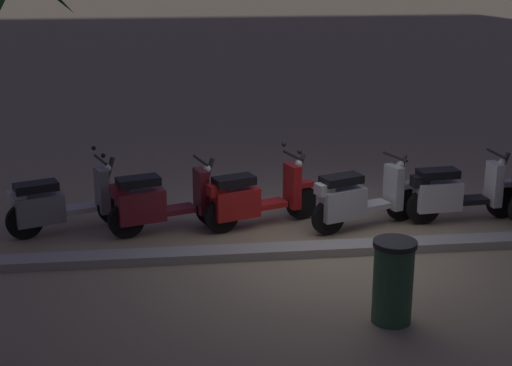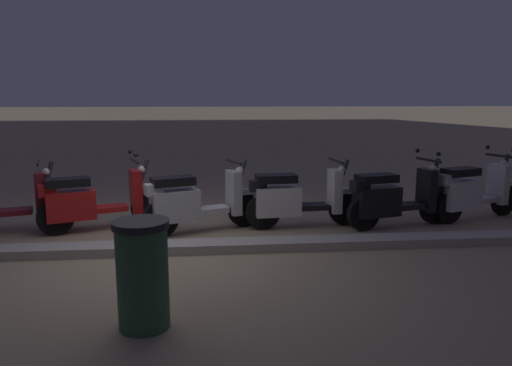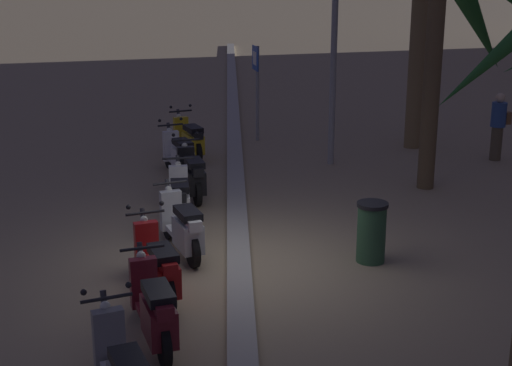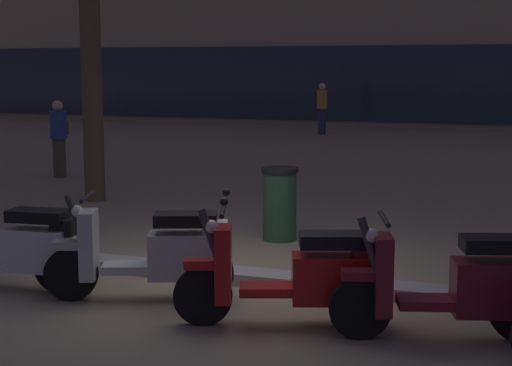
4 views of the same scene
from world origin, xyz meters
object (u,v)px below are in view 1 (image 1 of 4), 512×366
scooter_silver_mid_rear (358,199)px  scooter_grey_far_back (60,204)px  scooter_white_tail_end (455,193)px  litter_bin (393,281)px  scooter_maroon_lead_nearest (160,202)px  scooter_red_mid_front (254,198)px

scooter_silver_mid_rear → scooter_grey_far_back: (4.31, -0.36, -0.02)m
scooter_white_tail_end → litter_bin: 3.57m
scooter_silver_mid_rear → scooter_maroon_lead_nearest: (2.88, -0.18, 0.01)m
scooter_red_mid_front → scooter_maroon_lead_nearest: scooter_red_mid_front is taller
scooter_white_tail_end → scooter_maroon_lead_nearest: bearing=-0.5°
scooter_maroon_lead_nearest → litter_bin: 3.99m
scooter_maroon_lead_nearest → scooter_grey_far_back: scooter_grey_far_back is taller
scooter_red_mid_front → scooter_maroon_lead_nearest: size_ratio=1.00×
scooter_white_tail_end → litter_bin: scooter_white_tail_end is taller
scooter_silver_mid_rear → scooter_red_mid_front: (1.50, -0.25, -0.01)m
scooter_white_tail_end → scooter_red_mid_front: bearing=-2.2°
scooter_silver_mid_rear → scooter_white_tail_end: bearing=-174.9°
scooter_white_tail_end → scooter_silver_mid_rear: bearing=5.1°
scooter_white_tail_end → scooter_grey_far_back: (5.83, -0.22, -0.01)m
scooter_maroon_lead_nearest → scooter_red_mid_front: bearing=-176.8°
scooter_grey_far_back → scooter_white_tail_end: bearing=177.8°
scooter_silver_mid_rear → scooter_red_mid_front: scooter_red_mid_front is taller
scooter_white_tail_end → scooter_silver_mid_rear: size_ratio=1.04×
scooter_grey_far_back → litter_bin: 5.13m
scooter_silver_mid_rear → scooter_red_mid_front: size_ratio=0.98×
scooter_white_tail_end → scooter_red_mid_front: 3.03m
scooter_grey_far_back → scooter_red_mid_front: bearing=177.8°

